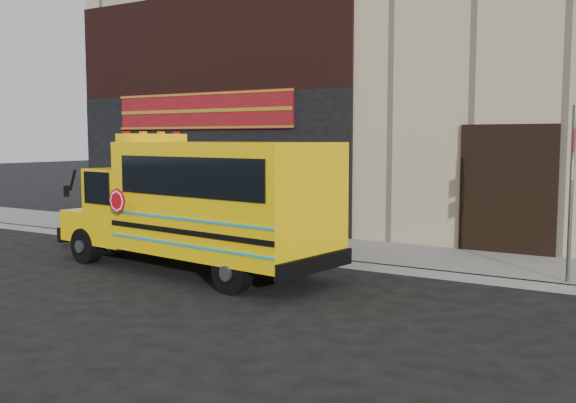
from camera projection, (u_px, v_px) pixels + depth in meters
The scene contains 8 objects.
ground at pixel (229, 283), 12.49m from camera, with size 120.00×120.00×0.00m, color black.
curb at pixel (297, 259), 14.69m from camera, with size 40.00×0.20×0.15m, color gray.
sidewalk at pixel (327, 249), 15.96m from camera, with size 40.00×3.00×0.15m, color slate.
building at pixel (419, 36), 20.80m from camera, with size 20.00×10.70×12.00m.
school_bus at pixel (202, 201), 13.36m from camera, with size 7.12×3.04×2.92m.
sign_pole at pixel (571, 190), 11.78m from camera, with size 0.09×0.30×3.42m.
bicycle at pixel (100, 233), 15.71m from camera, with size 0.48×1.71×1.03m, color black.
cyclist at pixel (99, 220), 15.63m from camera, with size 0.61×0.40×1.67m, color black.
Camera 1 is at (7.37, -9.88, 2.80)m, focal length 40.00 mm.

